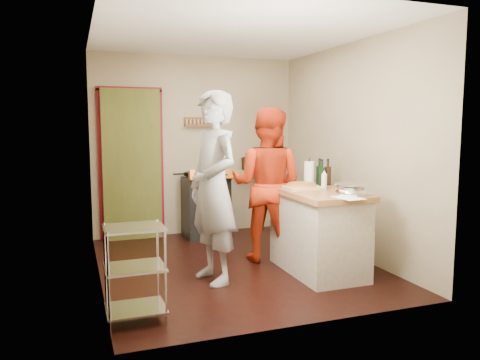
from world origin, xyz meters
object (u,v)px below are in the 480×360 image
at_px(person_stripe, 214,188).
at_px(person_red, 267,185).
at_px(island, 319,229).
at_px(stove, 206,206).
at_px(wire_shelving, 135,269).

xyz_separation_m(person_stripe, person_red, (0.81, 0.54, -0.07)).
height_order(person_stripe, person_red, person_stripe).
xyz_separation_m(island, person_stripe, (-1.16, 0.09, 0.50)).
bearing_deg(stove, island, -70.09).
relative_size(wire_shelving, person_red, 0.44).
xyz_separation_m(stove, island, (0.72, -1.99, 0.03)).
bearing_deg(island, stove, 109.91).
distance_m(person_stripe, person_red, 0.98).
bearing_deg(person_red, island, 157.37).
distance_m(wire_shelving, person_stripe, 1.27).
bearing_deg(person_stripe, stove, 153.20).
relative_size(island, person_red, 0.72).
distance_m(stove, person_red, 1.48).
relative_size(stove, wire_shelving, 1.26).
bearing_deg(wire_shelving, island, 17.15).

